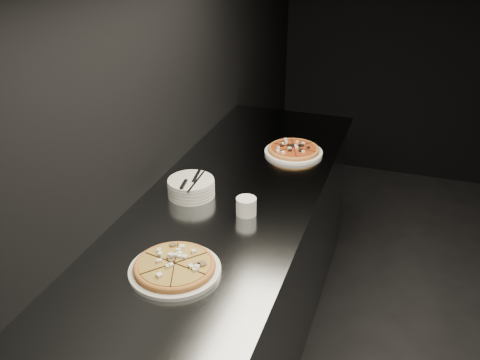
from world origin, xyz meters
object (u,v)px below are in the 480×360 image
(pizza_mushroom, at_px, (175,267))
(counter, at_px, (226,289))
(cutlery, at_px, (191,181))
(plate_stack, at_px, (191,187))
(pizza_tomato, at_px, (294,150))
(ramekin, at_px, (246,206))

(pizza_mushroom, bearing_deg, counter, 90.01)
(counter, xyz_separation_m, cutlery, (-0.16, 0.01, 0.54))
(counter, height_order, plate_stack, plate_stack)
(pizza_mushroom, xyz_separation_m, cutlery, (-0.16, 0.51, 0.06))
(cutlery, bearing_deg, pizza_tomato, 53.41)
(pizza_mushroom, height_order, ramekin, ramekin)
(pizza_mushroom, distance_m, ramekin, 0.47)
(counter, height_order, pizza_mushroom, pizza_mushroom)
(pizza_mushroom, xyz_separation_m, ramekin, (0.11, 0.45, 0.02))
(cutlery, distance_m, ramekin, 0.28)
(counter, distance_m, plate_stack, 0.53)
(pizza_mushroom, bearing_deg, plate_stack, 107.54)
(pizza_tomato, bearing_deg, plate_stack, -119.04)
(counter, relative_size, pizza_mushroom, 7.30)
(pizza_tomato, bearing_deg, ramekin, -93.58)
(pizza_tomato, relative_size, cutlery, 1.40)
(pizza_mushroom, bearing_deg, pizza_tomato, 82.14)
(plate_stack, bearing_deg, counter, -8.71)
(counter, height_order, ramekin, ramekin)
(counter, distance_m, pizza_tomato, 0.78)
(counter, xyz_separation_m, pizza_mushroom, (0.00, -0.50, 0.48))
(ramekin, bearing_deg, cutlery, 167.16)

